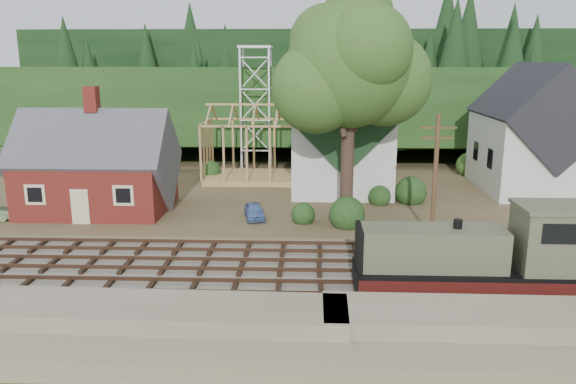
{
  "coord_description": "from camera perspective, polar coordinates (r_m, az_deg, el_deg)",
  "views": [
    {
      "loc": [
        -0.58,
        -28.34,
        11.18
      ],
      "look_at": [
        -1.95,
        6.0,
        3.0
      ],
      "focal_mm": 35.0,
      "sensor_mm": 36.0,
      "label": 1
    }
  ],
  "objects": [
    {
      "name": "ground",
      "position": [
        30.47,
        3.24,
        -8.16
      ],
      "size": [
        140.0,
        140.0,
        0.0
      ],
      "primitive_type": "plane",
      "color": "#384C1E",
      "rests_on": "ground"
    },
    {
      "name": "farmhouse",
      "position": [
        51.24,
        23.62,
        5.2
      ],
      "size": [
        8.4,
        10.8,
        10.6
      ],
      "color": "silver",
      "rests_on": "village_flat"
    },
    {
      "name": "railroad_bed",
      "position": [
        30.44,
        3.24,
        -8.02
      ],
      "size": [
        64.0,
        11.0,
        0.16
      ],
      "primitive_type": "cube",
      "color": "#726B5B",
      "rests_on": "ground"
    },
    {
      "name": "patio_set",
      "position": [
        42.08,
        -22.27,
        0.28
      ],
      "size": [
        2.18,
        2.18,
        2.43
      ],
      "color": "silver",
      "rests_on": "village_flat"
    },
    {
      "name": "timber_frame",
      "position": [
        51.24,
        -3.83,
        4.48
      ],
      "size": [
        8.2,
        6.2,
        6.99
      ],
      "color": "tan",
      "rests_on": "village_flat"
    },
    {
      "name": "church",
      "position": [
        48.46,
        5.34,
        6.22
      ],
      "size": [
        8.4,
        15.17,
        13.0
      ],
      "color": "silver",
      "rests_on": "village_flat"
    },
    {
      "name": "telegraph_pole_near",
      "position": [
        35.08,
        14.72,
        1.54
      ],
      "size": [
        2.2,
        0.28,
        8.0
      ],
      "color": "#4C331E",
      "rests_on": "ground"
    },
    {
      "name": "depot",
      "position": [
        42.99,
        -18.8,
        1.99
      ],
      "size": [
        10.8,
        7.41,
        9.0
      ],
      "color": "#5B1E14",
      "rests_on": "village_flat"
    },
    {
      "name": "village_flat",
      "position": [
        47.64,
        2.91,
        -0.01
      ],
      "size": [
        64.0,
        26.0,
        0.3
      ],
      "primitive_type": "cube",
      "color": "brown",
      "rests_on": "ground"
    },
    {
      "name": "embankment",
      "position": [
        22.78,
        3.58,
        -16.04
      ],
      "size": [
        64.0,
        5.0,
        1.6
      ],
      "primitive_type": "cube",
      "color": "#7F7259",
      "rests_on": "ground"
    },
    {
      "name": "hillside",
      "position": [
        71.22,
        2.72,
        4.35
      ],
      "size": [
        70.0,
        28.96,
        12.74
      ],
      "primitive_type": "cube",
      "rotation": [
        -0.17,
        0.0,
        0.0
      ],
      "color": "#1E3F19",
      "rests_on": "ground"
    },
    {
      "name": "locomotive",
      "position": [
        28.19,
        19.33,
        -6.39
      ],
      "size": [
        11.15,
        2.79,
        4.48
      ],
      "color": "black",
      "rests_on": "railroad_bed"
    },
    {
      "name": "big_tree",
      "position": [
        38.53,
        6.51,
        11.87
      ],
      "size": [
        10.9,
        8.4,
        14.7
      ],
      "color": "#38281E",
      "rests_on": "village_flat"
    },
    {
      "name": "ridge",
      "position": [
        87.06,
        2.65,
        6.0
      ],
      "size": [
        80.0,
        20.0,
        12.0
      ],
      "primitive_type": "cube",
      "color": "black",
      "rests_on": "ground"
    },
    {
      "name": "lattice_tower",
      "position": [
        56.61,
        -3.29,
        12.21
      ],
      "size": [
        3.2,
        3.2,
        12.12
      ],
      "color": "silver",
      "rests_on": "village_flat"
    },
    {
      "name": "car_blue",
      "position": [
        39.24,
        -3.44,
        -1.92
      ],
      "size": [
        1.9,
        3.36,
        1.08
      ],
      "primitive_type": "imported",
      "rotation": [
        0.0,
        0.0,
        0.21
      ],
      "color": "#5777BB",
      "rests_on": "village_flat"
    }
  ]
}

